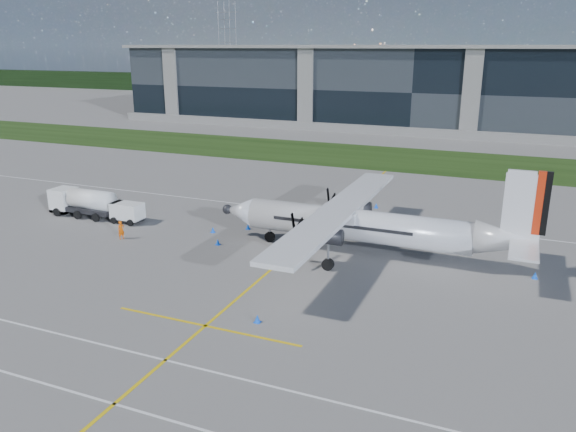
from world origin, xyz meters
TOP-DOWN VIEW (x-y plane):
  - ground at (0.00, 40.00)m, footprint 400.00×400.00m
  - grass_strip at (0.00, 48.00)m, footprint 400.00×18.00m
  - terminal_building at (0.00, 80.00)m, footprint 120.00×20.00m
  - tree_line at (0.00, 140.00)m, footprint 400.00×6.00m
  - pylon_west at (-80.00, 150.00)m, footprint 9.00×4.60m
  - yellow_taxiway_centerline at (3.00, 10.00)m, footprint 0.20×70.00m
  - white_lane_line at (0.00, -14.00)m, footprint 90.00×0.15m
  - turboprop_aircraft at (8.63, 8.64)m, footprint 24.53×25.44m
  - fuel_tanker_truck at (-19.34, 8.52)m, footprint 7.07×2.30m
  - baggage_tug at (-13.77, 8.50)m, footprint 3.04×1.82m
  - ground_crew_person at (-11.30, 4.51)m, footprint 0.77×0.88m
  - safety_cone_tail at (20.60, 8.81)m, footprint 0.36×0.36m
  - safety_cone_fwd at (-5.12, 8.95)m, footprint 0.36×0.36m
  - safety_cone_nose_stbd at (-2.72, 10.92)m, footprint 0.36×0.36m
  - safety_cone_portwing at (5.58, -4.44)m, footprint 0.36×0.36m
  - safety_cone_stbdwing at (6.05, 21.88)m, footprint 0.36×0.36m
  - safety_cone_nose_port at (-3.17, 6.36)m, footprint 0.36×0.36m

SIDE VIEW (x-z plane):
  - ground at x=0.00m, z-range 0.00..0.00m
  - yellow_taxiway_centerline at x=3.00m, z-range 0.00..0.01m
  - white_lane_line at x=0.00m, z-range 0.00..0.01m
  - grass_strip at x=0.00m, z-range 0.00..0.04m
  - safety_cone_tail at x=20.60m, z-range 0.00..0.50m
  - safety_cone_fwd at x=-5.12m, z-range 0.00..0.50m
  - safety_cone_nose_stbd at x=-2.72m, z-range 0.00..0.50m
  - safety_cone_portwing at x=5.58m, z-range 0.00..0.50m
  - safety_cone_stbdwing at x=6.05m, z-range 0.00..0.50m
  - safety_cone_nose_port at x=-3.17m, z-range 0.00..0.50m
  - ground_crew_person at x=-11.30m, z-range 0.00..1.79m
  - baggage_tug at x=-13.77m, z-range 0.00..1.82m
  - fuel_tanker_truck at x=-19.34m, z-range 0.00..2.65m
  - tree_line at x=0.00m, z-range 0.00..6.00m
  - turboprop_aircraft at x=8.63m, z-range 0.00..7.63m
  - terminal_building at x=0.00m, z-range 0.00..15.00m
  - pylon_west at x=-80.00m, z-range 0.00..30.00m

